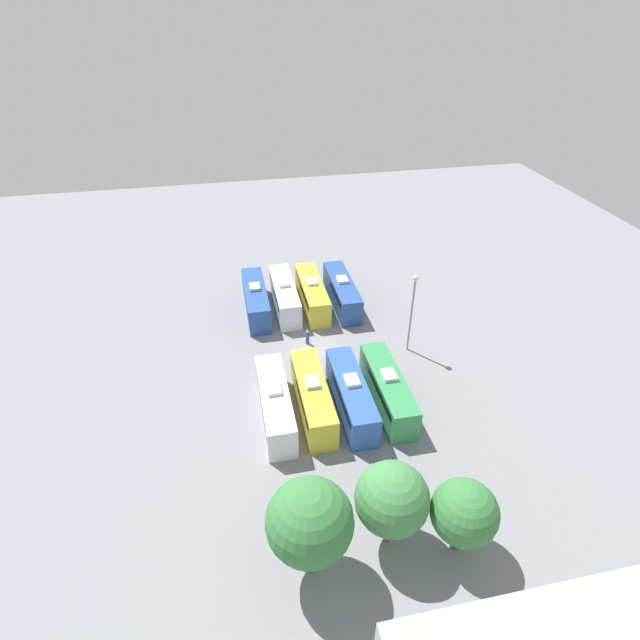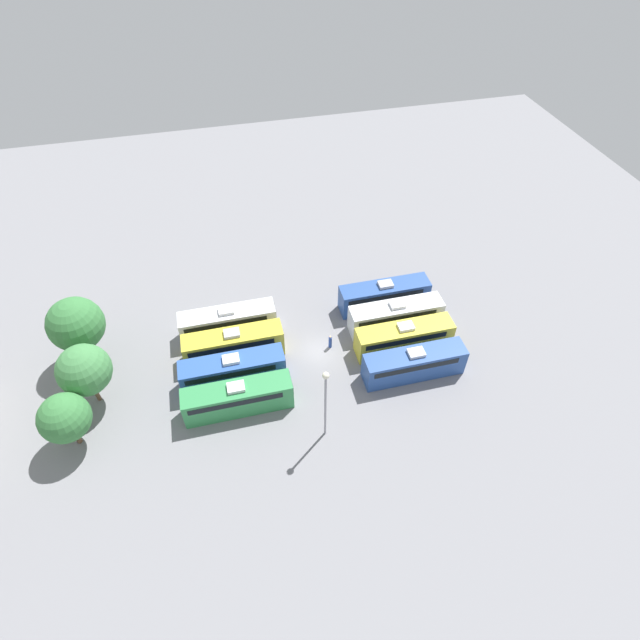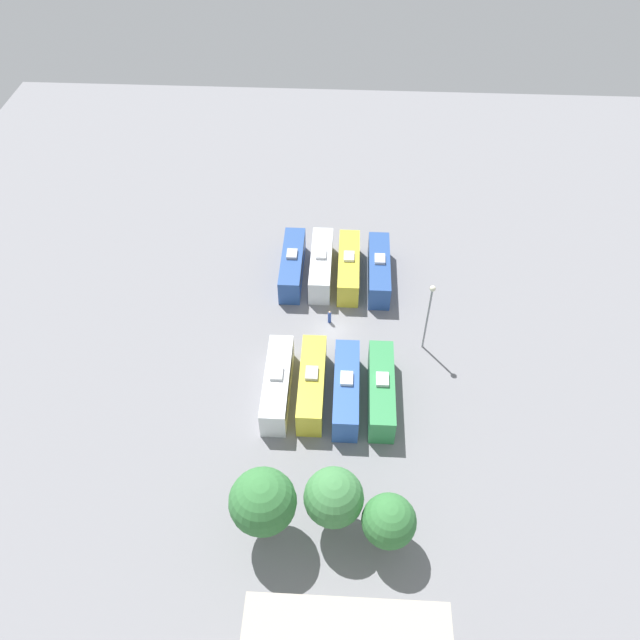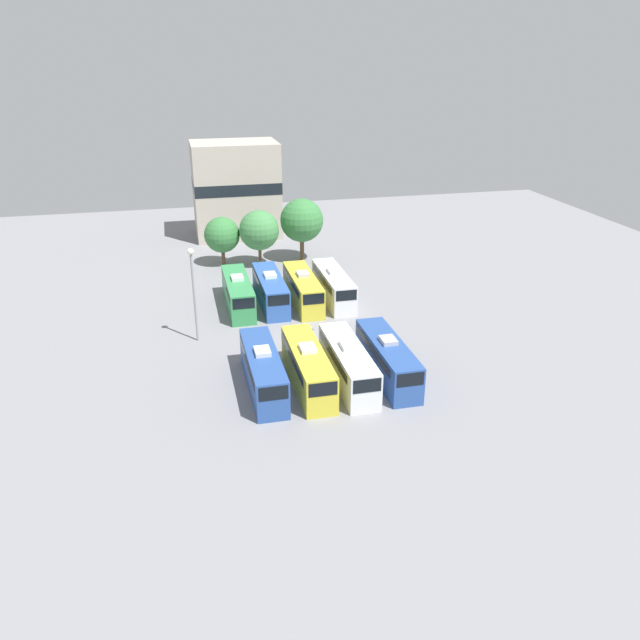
{
  "view_description": "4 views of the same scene",
  "coord_description": "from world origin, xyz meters",
  "px_view_note": "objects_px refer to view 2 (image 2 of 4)",
  "views": [
    {
      "loc": [
        7.6,
        40.88,
        31.88
      ],
      "look_at": [
        -1.0,
        -1.11,
        3.02
      ],
      "focal_mm": 28.0,
      "sensor_mm": 36.0,
      "label": 1
    },
    {
      "loc": [
        -33.49,
        7.98,
        40.17
      ],
      "look_at": [
        1.91,
        -0.64,
        2.68
      ],
      "focal_mm": 28.0,
      "sensor_mm": 36.0,
      "label": 2
    },
    {
      "loc": [
        -1.08,
        46.06,
        50.45
      ],
      "look_at": [
        1.24,
        0.84,
        2.58
      ],
      "focal_mm": 35.0,
      "sensor_mm": 36.0,
      "label": 3
    },
    {
      "loc": [
        -10.85,
        -51.79,
        24.74
      ],
      "look_at": [
        1.58,
        0.55,
        1.42
      ],
      "focal_mm": 35.0,
      "sensor_mm": 36.0,
      "label": 4
    }
  ],
  "objects_px": {
    "bus_4": "(238,397)",
    "tree_0": "(65,418)",
    "bus_6": "(233,344)",
    "worker_person": "(330,342)",
    "bus_5": "(233,370)",
    "bus_7": "(228,321)",
    "bus_0": "(414,363)",
    "light_pole": "(326,395)",
    "tree_2": "(76,324)",
    "bus_2": "(395,315)",
    "tree_1": "(84,370)",
    "bus_1": "(404,337)",
    "bus_3": "(384,295)"
  },
  "relations": [
    {
      "from": "bus_4",
      "to": "tree_0",
      "type": "distance_m",
      "value": 14.72
    },
    {
      "from": "bus_6",
      "to": "worker_person",
      "type": "xyz_separation_m",
      "value": [
        -1.34,
        -9.98,
        -0.92
      ]
    },
    {
      "from": "bus_4",
      "to": "bus_5",
      "type": "relative_size",
      "value": 1.0
    },
    {
      "from": "bus_5",
      "to": "bus_7",
      "type": "bearing_deg",
      "value": -2.29
    },
    {
      "from": "bus_0",
      "to": "bus_7",
      "type": "bearing_deg",
      "value": 59.52
    },
    {
      "from": "light_pole",
      "to": "tree_2",
      "type": "bearing_deg",
      "value": 56.09
    },
    {
      "from": "bus_6",
      "to": "bus_2",
      "type": "bearing_deg",
      "value": -90.09
    },
    {
      "from": "tree_1",
      "to": "light_pole",
      "type": "bearing_deg",
      "value": -113.43
    },
    {
      "from": "bus_0",
      "to": "light_pole",
      "type": "xyz_separation_m",
      "value": [
        -4.61,
        10.24,
        4.22
      ]
    },
    {
      "from": "bus_5",
      "to": "light_pole",
      "type": "distance_m",
      "value": 11.68
    },
    {
      "from": "bus_0",
      "to": "tree_1",
      "type": "distance_m",
      "value": 31.06
    },
    {
      "from": "bus_0",
      "to": "tree_2",
      "type": "relative_size",
      "value": 1.3
    },
    {
      "from": "bus_0",
      "to": "tree_0",
      "type": "height_order",
      "value": "tree_0"
    },
    {
      "from": "bus_0",
      "to": "bus_6",
      "type": "height_order",
      "value": "same"
    },
    {
      "from": "bus_7",
      "to": "worker_person",
      "type": "height_order",
      "value": "bus_7"
    },
    {
      "from": "worker_person",
      "to": "tree_0",
      "type": "relative_size",
      "value": 0.28
    },
    {
      "from": "tree_0",
      "to": "tree_1",
      "type": "distance_m",
      "value": 4.71
    },
    {
      "from": "tree_0",
      "to": "tree_1",
      "type": "bearing_deg",
      "value": -18.18
    },
    {
      "from": "bus_4",
      "to": "tree_2",
      "type": "relative_size",
      "value": 1.3
    },
    {
      "from": "light_pole",
      "to": "tree_0",
      "type": "xyz_separation_m",
      "value": [
        4.41,
        21.85,
        -2.08
      ]
    },
    {
      "from": "bus_4",
      "to": "tree_1",
      "type": "xyz_separation_m",
      "value": [
        4.21,
        13.11,
        2.82
      ]
    },
    {
      "from": "bus_6",
      "to": "tree_0",
      "type": "distance_m",
      "value": 16.67
    },
    {
      "from": "bus_2",
      "to": "bus_7",
      "type": "relative_size",
      "value": 1.0
    },
    {
      "from": "bus_2",
      "to": "worker_person",
      "type": "distance_m",
      "value": 7.81
    },
    {
      "from": "bus_2",
      "to": "bus_1",
      "type": "bearing_deg",
      "value": 175.75
    },
    {
      "from": "bus_1",
      "to": "bus_7",
      "type": "bearing_deg",
      "value": 69.3
    },
    {
      "from": "bus_3",
      "to": "tree_0",
      "type": "relative_size",
      "value": 1.69
    },
    {
      "from": "tree_1",
      "to": "tree_2",
      "type": "bearing_deg",
      "value": 10.21
    },
    {
      "from": "bus_1",
      "to": "tree_1",
      "type": "distance_m",
      "value": 31.03
    },
    {
      "from": "bus_3",
      "to": "worker_person",
      "type": "bearing_deg",
      "value": 122.07
    },
    {
      "from": "bus_3",
      "to": "worker_person",
      "type": "xyz_separation_m",
      "value": [
        -4.7,
        7.5,
        -0.92
      ]
    },
    {
      "from": "bus_1",
      "to": "bus_2",
      "type": "bearing_deg",
      "value": -4.25
    },
    {
      "from": "worker_person",
      "to": "tree_2",
      "type": "xyz_separation_m",
      "value": [
        4.29,
        24.49,
        4.4
      ]
    },
    {
      "from": "bus_2",
      "to": "bus_5",
      "type": "distance_m",
      "value": 18.41
    },
    {
      "from": "bus_5",
      "to": "bus_2",
      "type": "bearing_deg",
      "value": -79.48
    },
    {
      "from": "bus_0",
      "to": "bus_1",
      "type": "height_order",
      "value": "same"
    },
    {
      "from": "bus_2",
      "to": "bus_0",
      "type": "bearing_deg",
      "value": 175.78
    },
    {
      "from": "bus_6",
      "to": "tree_2",
      "type": "distance_m",
      "value": 15.21
    },
    {
      "from": "bus_0",
      "to": "bus_2",
      "type": "xyz_separation_m",
      "value": [
        6.79,
        -0.5,
        0.0
      ]
    },
    {
      "from": "bus_4",
      "to": "tree_2",
      "type": "xyz_separation_m",
      "value": [
        9.75,
        14.11,
        3.48
      ]
    },
    {
      "from": "bus_5",
      "to": "tree_2",
      "type": "distance_m",
      "value": 15.79
    },
    {
      "from": "bus_0",
      "to": "tree_0",
      "type": "distance_m",
      "value": 32.16
    },
    {
      "from": "bus_5",
      "to": "tree_2",
      "type": "xyz_separation_m",
      "value": [
        6.34,
        14.04,
        3.48
      ]
    },
    {
      "from": "bus_0",
      "to": "bus_5",
      "type": "xyz_separation_m",
      "value": [
        3.43,
        17.6,
        0.0
      ]
    },
    {
      "from": "bus_1",
      "to": "tree_1",
      "type": "relative_size",
      "value": 1.47
    },
    {
      "from": "bus_0",
      "to": "light_pole",
      "type": "distance_m",
      "value": 12.0
    },
    {
      "from": "light_pole",
      "to": "bus_6",
      "type": "bearing_deg",
      "value": 31.05
    },
    {
      "from": "bus_3",
      "to": "light_pole",
      "type": "distance_m",
      "value": 18.67
    },
    {
      "from": "bus_0",
      "to": "light_pole",
      "type": "relative_size",
      "value": 1.15
    },
    {
      "from": "bus_5",
      "to": "bus_1",
      "type": "bearing_deg",
      "value": -89.62
    }
  ]
}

